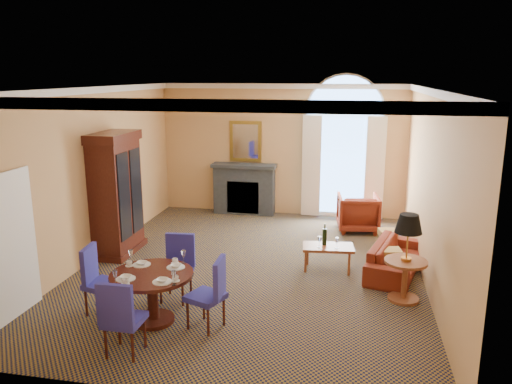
% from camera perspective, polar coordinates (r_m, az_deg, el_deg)
% --- Properties ---
extents(ground, '(7.50, 7.50, 0.00)m').
position_cam_1_polar(ground, '(9.14, -0.61, -8.67)').
color(ground, '#111636').
rests_on(ground, ground).
extents(room_envelope, '(6.04, 7.52, 3.45)m').
position_cam_1_polar(room_envelope, '(9.18, 0.05, 7.61)').
color(room_envelope, tan).
rests_on(room_envelope, ground).
extents(armoire, '(0.68, 1.20, 2.36)m').
position_cam_1_polar(armoire, '(9.96, -15.75, -0.43)').
color(armoire, '#35120C').
rests_on(armoire, ground).
extents(dining_table, '(1.16, 1.16, 0.93)m').
position_cam_1_polar(dining_table, '(7.24, -11.78, -10.43)').
color(dining_table, '#35120C').
rests_on(dining_table, ground).
extents(dining_chair_north, '(0.48, 0.49, 1.02)m').
position_cam_1_polar(dining_chair_north, '(7.90, -8.92, -7.96)').
color(dining_chair_north, navy).
rests_on(dining_chair_north, ground).
extents(dining_chair_south, '(0.46, 0.48, 1.02)m').
position_cam_1_polar(dining_chair_south, '(6.46, -15.27, -13.34)').
color(dining_chair_south, navy).
rests_on(dining_chair_south, ground).
extents(dining_chair_east, '(0.59, 0.59, 1.02)m').
position_cam_1_polar(dining_chair_east, '(6.93, -5.02, -10.98)').
color(dining_chair_east, navy).
rests_on(dining_chair_east, ground).
extents(dining_chair_west, '(0.56, 0.56, 1.02)m').
position_cam_1_polar(dining_chair_west, '(7.67, -17.77, -9.12)').
color(dining_chair_west, navy).
rests_on(dining_chair_west, ground).
extents(sofa, '(1.17, 1.98, 0.54)m').
position_cam_1_polar(sofa, '(9.20, 15.66, -7.24)').
color(sofa, maroon).
rests_on(sofa, ground).
extents(armchair, '(0.98, 1.00, 0.82)m').
position_cam_1_polar(armchair, '(11.35, 11.57, -2.33)').
color(armchair, maroon).
rests_on(armchair, ground).
extents(coffee_table, '(0.94, 0.59, 0.84)m').
position_cam_1_polar(coffee_table, '(9.00, 8.21, -6.25)').
color(coffee_table, brown).
rests_on(coffee_table, ground).
extents(side_table, '(0.65, 0.65, 1.36)m').
position_cam_1_polar(side_table, '(7.95, 16.88, -6.01)').
color(side_table, brown).
rests_on(side_table, ground).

